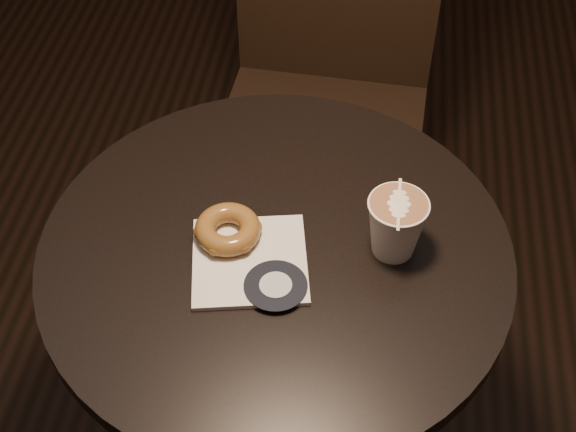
{
  "coord_description": "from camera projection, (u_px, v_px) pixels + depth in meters",
  "views": [
    {
      "loc": [
        0.12,
        -0.75,
        1.65
      ],
      "look_at": [
        0.01,
        0.03,
        0.79
      ],
      "focal_mm": 50.0,
      "sensor_mm": 36.0,
      "label": 1
    }
  ],
  "objects": [
    {
      "name": "latte_cup",
      "position": [
        396.0,
        227.0,
        1.14
      ],
      "size": [
        0.09,
        0.09,
        0.1
      ],
      "primitive_type": null,
      "color": "white",
      "rests_on": "cafe_table"
    },
    {
      "name": "pastry_bag",
      "position": [
        250.0,
        261.0,
        1.15
      ],
      "size": [
        0.19,
        0.19,
        0.01
      ],
      "primitive_type": "cube",
      "rotation": [
        0.0,
        0.0,
        0.19
      ],
      "color": "white",
      "rests_on": "cafe_table"
    },
    {
      "name": "chair",
      "position": [
        329.0,
        61.0,
        1.71
      ],
      "size": [
        0.46,
        0.46,
        1.09
      ],
      "rotation": [
        0.0,
        0.0,
        -0.06
      ],
      "color": "black",
      "rests_on": "ground"
    },
    {
      "name": "cafe_table",
      "position": [
        277.0,
        324.0,
        1.33
      ],
      "size": [
        0.7,
        0.7,
        0.75
      ],
      "color": "black",
      "rests_on": "ground"
    },
    {
      "name": "doughnut",
      "position": [
        228.0,
        229.0,
        1.17
      ],
      "size": [
        0.1,
        0.1,
        0.03
      ],
      "primitive_type": "torus",
      "color": "brown",
      "rests_on": "pastry_bag"
    }
  ]
}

